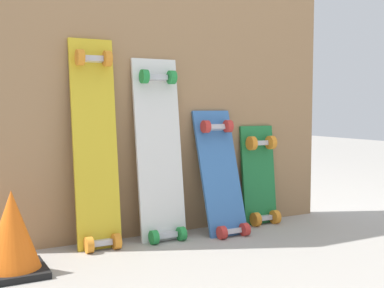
# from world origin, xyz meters

# --- Properties ---
(ground_plane) EXTENTS (12.00, 12.00, 0.00)m
(ground_plane) POSITION_xyz_m (0.00, 0.00, 0.00)
(ground_plane) COLOR #9E9991
(plywood_wall_panel) EXTENTS (1.65, 0.04, 1.86)m
(plywood_wall_panel) POSITION_xyz_m (0.00, 0.07, 0.93)
(plywood_wall_panel) COLOR #99724C
(plywood_wall_panel) RESTS_ON ground
(skateboard_yellow) EXTENTS (0.19, 0.18, 0.95)m
(skateboard_yellow) POSITION_xyz_m (-0.44, -0.02, 0.42)
(skateboard_yellow) COLOR gold
(skateboard_yellow) RESTS_ON ground
(skateboard_white) EXTENTS (0.22, 0.19, 0.89)m
(skateboard_white) POSITION_xyz_m (-0.14, -0.02, 0.38)
(skateboard_white) COLOR silver
(skateboard_white) RESTS_ON ground
(skateboard_blue) EXTENTS (0.20, 0.26, 0.65)m
(skateboard_blue) POSITION_xyz_m (0.16, -0.07, 0.26)
(skateboard_blue) COLOR #386BAD
(skateboard_blue) RESTS_ON ground
(skateboard_green) EXTENTS (0.20, 0.14, 0.56)m
(skateboard_green) POSITION_xyz_m (0.44, 0.00, 0.22)
(skateboard_green) COLOR #1E7238
(skateboard_green) RESTS_ON ground
(traffic_cone) EXTENTS (0.23, 0.23, 0.31)m
(traffic_cone) POSITION_xyz_m (-0.81, -0.23, 0.15)
(traffic_cone) COLOR black
(traffic_cone) RESTS_ON ground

